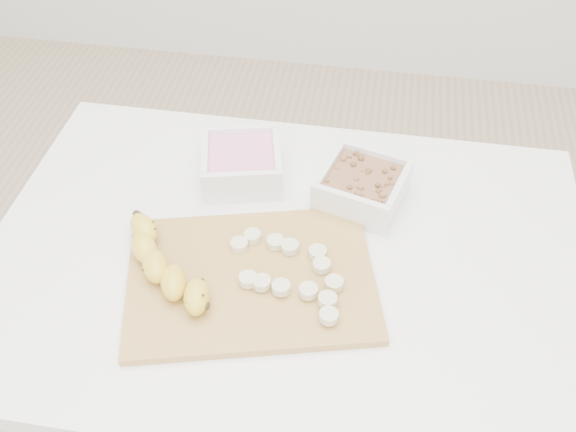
% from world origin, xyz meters
% --- Properties ---
extents(table, '(1.00, 0.70, 0.75)m').
position_xyz_m(table, '(0.00, 0.00, 0.65)').
color(table, white).
rests_on(table, ground).
extents(bowl_yogurt, '(0.17, 0.17, 0.07)m').
position_xyz_m(bowl_yogurt, '(-0.11, 0.18, 0.78)').
color(bowl_yogurt, white).
rests_on(bowl_yogurt, table).
extents(bowl_granola, '(0.17, 0.17, 0.07)m').
position_xyz_m(bowl_granola, '(0.11, 0.15, 0.78)').
color(bowl_granola, white).
rests_on(bowl_granola, table).
extents(cutting_board, '(0.44, 0.37, 0.01)m').
position_xyz_m(cutting_board, '(-0.04, -0.07, 0.76)').
color(cutting_board, '#AC8540').
rests_on(cutting_board, table).
extents(banana, '(0.18, 0.22, 0.04)m').
position_xyz_m(banana, '(-0.17, -0.08, 0.78)').
color(banana, gold).
rests_on(banana, cutting_board).
extents(banana_slices, '(0.19, 0.17, 0.02)m').
position_xyz_m(banana_slices, '(0.02, -0.05, 0.77)').
color(banana_slices, beige).
rests_on(banana_slices, cutting_board).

